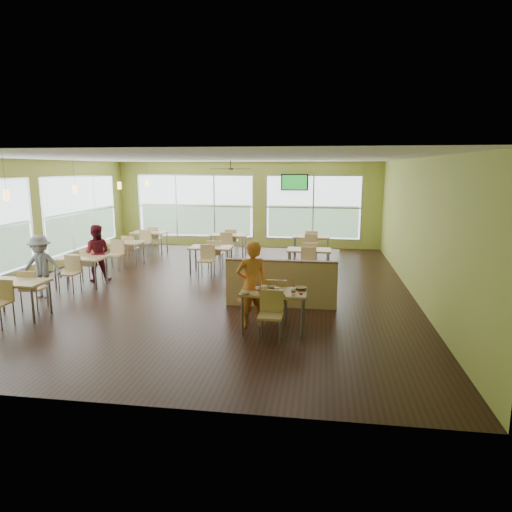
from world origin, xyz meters
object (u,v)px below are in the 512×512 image
main_table (274,297)px  man_plaid (252,284)px  food_basket (301,288)px  half_wall_divider (281,283)px

main_table → man_plaid: bearing=165.6°
main_table → food_basket: bearing=17.0°
half_wall_divider → man_plaid: man_plaid is taller
half_wall_divider → food_basket: half_wall_divider is taller
man_plaid → half_wall_divider: bearing=-132.0°
half_wall_divider → man_plaid: size_ratio=1.45×
half_wall_divider → food_basket: bearing=-69.7°
main_table → half_wall_divider: 1.45m
man_plaid → food_basket: size_ratio=6.93×
food_basket → man_plaid: bearing=-177.6°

